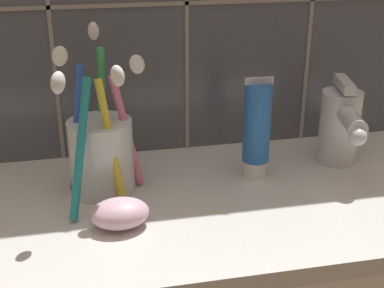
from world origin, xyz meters
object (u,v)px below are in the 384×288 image
(toothbrush_cup, at_px, (101,150))
(sink_faucet, at_px, (341,125))
(toothpaste_tube, at_px, (257,129))
(soap_bar, at_px, (120,213))

(toothbrush_cup, height_order, sink_faucet, toothbrush_cup)
(toothbrush_cup, height_order, toothpaste_tube, toothbrush_cup)
(toothbrush_cup, bearing_deg, soap_bar, -81.51)
(sink_faucet, height_order, soap_bar, sink_faucet)
(toothpaste_tube, xyz_separation_m, sink_faucet, (0.12, 0.01, -0.01))
(toothpaste_tube, relative_size, soap_bar, 2.07)
(toothpaste_tube, height_order, soap_bar, toothpaste_tube)
(toothbrush_cup, distance_m, soap_bar, 0.09)
(toothbrush_cup, xyz_separation_m, soap_bar, (0.01, -0.08, -0.04))
(toothpaste_tube, distance_m, sink_faucet, 0.12)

